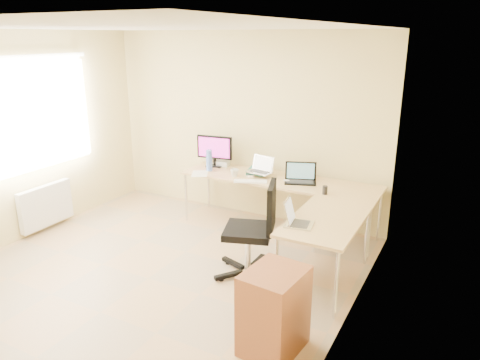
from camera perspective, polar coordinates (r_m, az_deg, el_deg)
The scene contains 25 objects.
floor at distance 5.14m, azimuth -11.49°, elevation -12.06°, with size 4.50×4.50×0.00m, color tan.
ceiling at distance 4.48m, azimuth -13.62°, elevation 18.23°, with size 4.50×4.50×0.00m, color white.
wall_back at distance 6.47m, azimuth 0.49°, elevation 6.83°, with size 4.50×4.50×0.00m, color #E4CF84.
wall_left at distance 6.19m, azimuth -27.56°, elevation 4.30°, with size 4.50×4.50×0.00m, color #E4CF84.
wall_right at distance 3.70m, azimuth 13.33°, elevation -2.12°, with size 4.50×4.50×0.00m, color #E4CF84.
desk_main at distance 6.08m, azimuth 4.79°, elevation -3.14°, with size 2.65×0.70×0.73m, color tan.
desk_return at distance 4.91m, azimuth 10.65°, elevation -8.68°, with size 0.70×1.30×0.73m, color tan.
monitor at distance 6.47m, azimuth -3.22°, elevation 3.66°, with size 0.52×0.17×0.45m, color black.
book_stack at distance 6.20m, azimuth 2.20°, elevation 1.17°, with size 0.24×0.33×0.05m, color #296C5E.
laptop_center at distance 6.00m, azimuth 2.52°, elevation 1.92°, with size 0.33×0.25×0.21m, color silver.
laptop_black at distance 5.81m, azimuth 7.64°, elevation 0.86°, with size 0.40×0.29×0.25m, color black.
keyboard at distance 5.80m, azimuth 1.33°, elevation -0.18°, with size 0.42×0.12×0.02m, color white.
mouse at distance 5.85m, azimuth 5.88°, elevation -0.08°, with size 0.09×0.05×0.03m, color white.
mug at distance 6.02m, azimuth -0.68°, elevation 0.91°, with size 0.11×0.11×0.10m, color silver.
cd_stack at distance 6.04m, azimuth 1.42°, elevation 0.58°, with size 0.11×0.11×0.03m, color white.
water_bottle at distance 6.28m, azimuth -3.90°, elevation 2.50°, with size 0.09×0.09×0.30m, color #5172C9.
papers at distance 6.18m, azimuth -5.08°, elevation 0.80°, with size 0.21×0.30×0.01m, color silver.
white_box at distance 6.54m, azimuth -2.27°, elevation 2.13°, with size 0.20×0.15×0.07m, color silver.
desk_fan at distance 6.58m, azimuth -3.21°, elevation 3.06°, with size 0.21×0.21×0.26m, color white.
black_cup at distance 5.44m, azimuth 10.65°, elevation -1.26°, with size 0.06×0.06×0.10m, color black.
laptop_return at distance 4.51m, azimuth 7.51°, elevation -4.40°, with size 0.25×0.32×0.21m, color silver.
office_chair at distance 4.91m, azimuth 1.01°, elevation -6.63°, with size 0.65×0.65×1.08m, color black.
cabinet at distance 3.89m, azimuth 4.29°, elevation -16.18°, with size 0.43×0.53×0.73m, color olive.
radiator at distance 6.61m, azimuth -23.25°, elevation -2.97°, with size 0.09×0.80×0.55m, color white.
window at distance 6.34m, azimuth -24.68°, elevation 7.28°, with size 0.10×1.80×1.40m, color white.
Camera 1 is at (2.94, -3.39, 2.53)m, focal length 33.88 mm.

